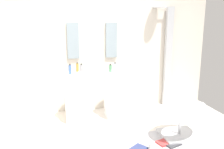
% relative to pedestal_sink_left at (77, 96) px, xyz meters
% --- Properties ---
extents(rear_partition, '(4.80, 0.10, 2.60)m').
position_rel_pedestal_sink_left_xyz_m(rear_partition, '(0.37, 0.51, 0.84)').
color(rear_partition, beige).
rests_on(rear_partition, ground_plane).
extents(pedestal_sink_left, '(0.45, 0.45, 0.96)m').
position_rel_pedestal_sink_left_xyz_m(pedestal_sink_left, '(0.00, 0.00, 0.00)').
color(pedestal_sink_left, white).
rests_on(pedestal_sink_left, ground_plane).
extents(pedestal_sink_right, '(0.45, 0.45, 0.96)m').
position_rel_pedestal_sink_left_xyz_m(pedestal_sink_right, '(0.74, 0.00, 0.00)').
color(pedestal_sink_right, white).
rests_on(pedestal_sink_right, ground_plane).
extents(vanity_mirror_left, '(0.22, 0.03, 0.67)m').
position_rel_pedestal_sink_left_xyz_m(vanity_mirror_left, '(0.00, 0.44, 0.95)').
color(vanity_mirror_left, '#8C9EA8').
extents(vanity_mirror_right, '(0.22, 0.03, 0.67)m').
position_rel_pedestal_sink_left_xyz_m(vanity_mirror_right, '(0.74, 0.44, 0.95)').
color(vanity_mirror_right, '#8C9EA8').
extents(shower_column, '(0.49, 0.24, 2.05)m').
position_rel_pedestal_sink_left_xyz_m(shower_column, '(1.93, 0.39, 0.62)').
color(shower_column, '#B7BABF').
rests_on(shower_column, ground_plane).
extents(lounge_chair, '(1.07, 1.07, 0.65)m').
position_rel_pedestal_sink_left_xyz_m(lounge_chair, '(1.49, -1.04, -0.11)').
color(lounge_chair, '#B7BABF').
rests_on(lounge_chair, ground_plane).
extents(area_rug, '(1.30, 0.86, 0.01)m').
position_rel_pedestal_sink_left_xyz_m(area_rug, '(0.98, -1.20, -0.45)').
color(area_rug, '#B2B2B7').
rests_on(area_rug, ground_plane).
extents(magazine_navy, '(0.32, 0.30, 0.02)m').
position_rel_pedestal_sink_left_xyz_m(magazine_navy, '(0.73, -1.27, -0.43)').
color(magazine_navy, navy).
rests_on(magazine_navy, area_rug).
extents(magazine_charcoal, '(0.27, 0.25, 0.02)m').
position_rel_pedestal_sink_left_xyz_m(magazine_charcoal, '(1.27, -1.24, -0.43)').
color(magazine_charcoal, '#38383D').
rests_on(magazine_charcoal, area_rug).
extents(magazine_red, '(0.33, 0.24, 0.03)m').
position_rel_pedestal_sink_left_xyz_m(magazine_red, '(1.21, -1.18, -0.43)').
color(magazine_red, '#B73838').
rests_on(magazine_red, area_rug).
extents(coffee_mug, '(0.08, 0.08, 0.10)m').
position_rel_pedestal_sink_left_xyz_m(coffee_mug, '(0.92, -1.32, -0.39)').
color(coffee_mug, white).
rests_on(coffee_mug, area_rug).
extents(soap_bottle_grey, '(0.05, 0.05, 0.18)m').
position_rel_pedestal_sink_left_xyz_m(soap_bottle_grey, '(0.10, -0.06, 0.49)').
color(soap_bottle_grey, '#99999E').
rests_on(soap_bottle_grey, pedestal_sink_left).
extents(soap_bottle_clear, '(0.05, 0.05, 0.15)m').
position_rel_pedestal_sink_left_xyz_m(soap_bottle_clear, '(0.74, 0.11, 0.48)').
color(soap_bottle_clear, silver).
rests_on(soap_bottle_clear, pedestal_sink_right).
extents(soap_bottle_blue, '(0.05, 0.05, 0.18)m').
position_rel_pedestal_sink_left_xyz_m(soap_bottle_blue, '(-0.10, -0.05, 0.49)').
color(soap_bottle_blue, '#4C72B7').
rests_on(soap_bottle_blue, pedestal_sink_left).
extents(soap_bottle_green, '(0.05, 0.05, 0.14)m').
position_rel_pedestal_sink_left_xyz_m(soap_bottle_green, '(0.62, -0.01, 0.47)').
color(soap_bottle_green, '#59996B').
rests_on(soap_bottle_green, pedestal_sink_right).
extents(soap_bottle_amber, '(0.05, 0.05, 0.17)m').
position_rel_pedestal_sink_left_xyz_m(soap_bottle_amber, '(0.04, 0.14, 0.49)').
color(soap_bottle_amber, '#C68C38').
rests_on(soap_bottle_amber, pedestal_sink_left).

